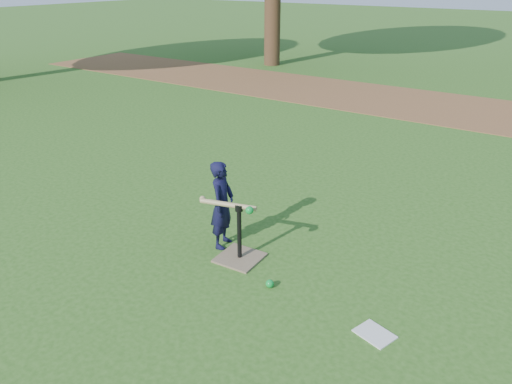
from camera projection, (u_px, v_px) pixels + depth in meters
The scene contains 7 objects.
ground at pixel (237, 251), 5.33m from camera, with size 80.00×80.00×0.00m, color #285116.
dirt_strip at pixel (439, 107), 10.98m from camera, with size 24.00×3.00×0.01m, color brown.
child at pixel (222, 205), 5.26m from camera, with size 0.35×0.23×0.97m, color black.
wiffle_ball_ground at pixel (270, 284), 4.71m from camera, with size 0.08×0.08×0.08m, color #0C882E.
clipboard at pixel (375, 334), 4.11m from camera, with size 0.30×0.23×0.01m, color silver.
batting_tee at pixel (240, 249), 5.15m from camera, with size 0.45×0.45×0.61m.
swing_action at pixel (230, 205), 4.98m from camera, with size 0.65×0.21×0.09m.
Camera 1 is at (2.78, -3.69, 2.74)m, focal length 35.00 mm.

